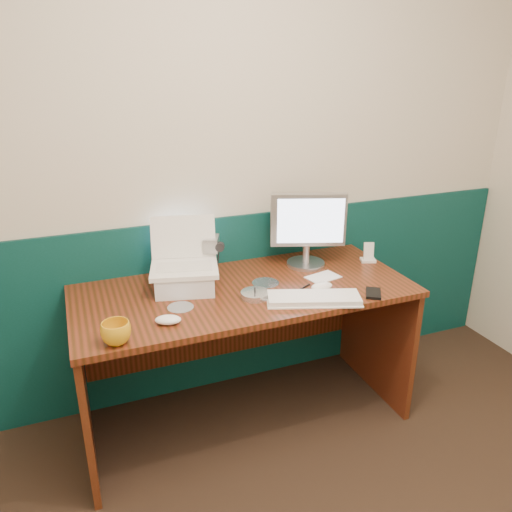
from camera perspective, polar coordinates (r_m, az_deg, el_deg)
name	(u,v)px	position (r m, az deg, el deg)	size (l,w,h in m)	color
back_wall	(230,169)	(2.58, -3.04, 9.94)	(3.50, 0.04, 2.50)	beige
wainscot	(233,302)	(2.81, -2.67, -5.28)	(3.48, 0.02, 1.00)	#07342E
desk	(245,356)	(2.56, -1.25, -11.35)	(1.60, 0.70, 0.75)	#381D0A
laptop_riser	(185,280)	(2.37, -8.12, -2.78)	(0.27, 0.23, 0.09)	silver
laptop	(183,245)	(2.31, -8.35, 1.21)	(0.31, 0.24, 0.26)	white
monitor	(307,231)	(2.59, 5.84, 2.90)	(0.39, 0.11, 0.39)	#B4B3B9
keyboard	(314,299)	(2.26, 6.62, -4.90)	(0.41, 0.14, 0.02)	white
mouse_right	(322,286)	(2.37, 7.52, -3.47)	(0.11, 0.07, 0.04)	white
mouse_left	(168,320)	(2.09, -10.01, -7.19)	(0.11, 0.06, 0.04)	white
mug	(116,333)	(1.99, -15.70, -8.46)	(0.11, 0.11, 0.09)	orange
camcorder	(212,257)	(2.50, -5.07, -0.08)	(0.09, 0.13, 0.20)	#A4A4A8
cd_spindle	(255,295)	(2.28, -0.12, -4.44)	(0.13, 0.13, 0.03)	silver
cd_loose_a	(181,307)	(2.23, -8.62, -5.80)	(0.12, 0.12, 0.00)	silver
cd_loose_b	(265,283)	(2.44, 1.09, -3.07)	(0.13, 0.13, 0.00)	silver
pen	(301,289)	(2.37, 5.19, -3.78)	(0.01, 0.01, 0.14)	black
papers	(323,277)	(2.52, 7.67, -2.42)	(0.16, 0.11, 0.00)	white
dock	(368,260)	(2.76, 12.66, -0.46)	(0.08, 0.06, 0.01)	white
music_player	(369,251)	(2.74, 12.75, 0.58)	(0.05, 0.01, 0.09)	silver
pda	(373,293)	(2.38, 13.27, -4.17)	(0.07, 0.12, 0.01)	black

